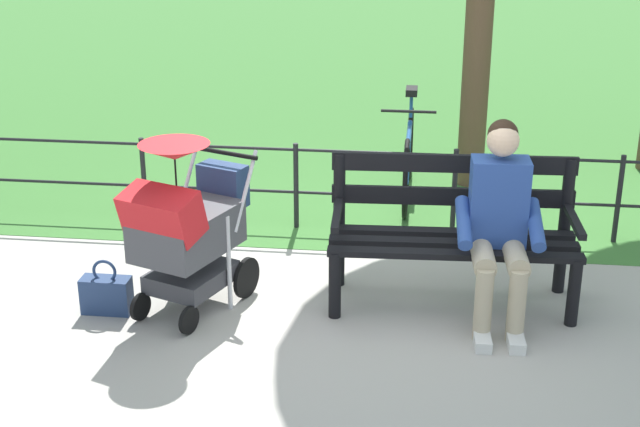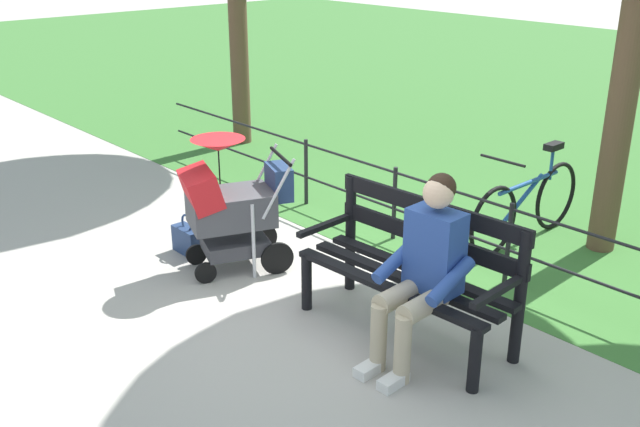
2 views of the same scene
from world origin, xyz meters
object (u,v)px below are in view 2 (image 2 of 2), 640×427
(park_bench, at_px, (413,263))
(bicycle, at_px, (527,205))
(handbag, at_px, (188,240))
(stroller, at_px, (230,203))
(person_on_bench, at_px, (424,266))

(park_bench, relative_size, bicycle, 0.98)
(bicycle, bearing_deg, handbag, 52.58)
(stroller, xyz_separation_m, handbag, (0.53, 0.11, -0.47))
(stroller, relative_size, handbag, 3.11)
(stroller, bearing_deg, person_on_bench, -176.07)
(person_on_bench, bearing_deg, handbag, 5.57)
(person_on_bench, bearing_deg, stroller, 3.93)
(park_bench, distance_m, person_on_bench, 0.39)
(park_bench, distance_m, handbag, 2.29)
(bicycle, bearing_deg, stroller, 60.11)
(park_bench, bearing_deg, bicycle, -80.06)
(handbag, relative_size, bicycle, 0.22)
(person_on_bench, bearing_deg, park_bench, -38.78)
(park_bench, xyz_separation_m, handbag, (2.21, 0.47, -0.40))
(park_bench, xyz_separation_m, bicycle, (0.35, -1.97, -0.16))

